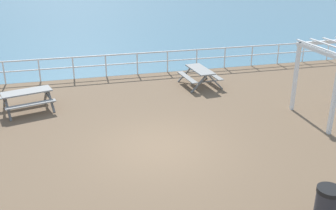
% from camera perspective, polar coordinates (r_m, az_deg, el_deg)
% --- Properties ---
extents(ground_plane, '(30.00, 24.00, 0.20)m').
position_cam_1_polar(ground_plane, '(12.13, -1.47, -6.70)').
color(ground_plane, brown).
extents(seaward_railing, '(23.07, 0.07, 1.08)m').
position_cam_1_polar(seaward_railing, '(18.96, -6.86, 6.48)').
color(seaward_railing, white).
rests_on(seaward_railing, ground).
extents(picnic_table_near_left, '(1.69, 1.93, 0.80)m').
position_cam_1_polar(picnic_table_near_left, '(17.48, 4.73, 4.73)').
color(picnic_table_near_left, gray).
rests_on(picnic_table_near_left, ground).
extents(picnic_table_near_right, '(2.14, 1.93, 0.80)m').
position_cam_1_polar(picnic_table_near_right, '(15.57, -20.08, 1.28)').
color(picnic_table_near_right, gray).
rests_on(picnic_table_near_right, ground).
extents(litter_bin, '(0.55, 0.55, 0.95)m').
position_cam_1_polar(litter_bin, '(9.40, 22.36, -13.70)').
color(litter_bin, '#2D2D33').
rests_on(litter_bin, ground).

